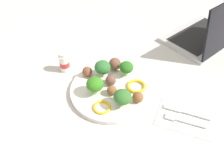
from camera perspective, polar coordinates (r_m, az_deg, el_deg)
ground_plane at (r=0.80m, az=-0.00°, el=-1.86°), size 4.00×4.00×0.00m
plate at (r=0.79m, az=-0.00°, el=-1.46°), size 0.28×0.28×0.02m
broccoli_floret_front_left at (r=0.71m, az=2.56°, el=-3.19°), size 0.06×0.06×0.06m
broccoli_floret_near_rim at (r=0.74m, az=-4.19°, el=-0.12°), size 0.06×0.06×0.06m
broccoli_floret_mid_left at (r=0.81m, az=-2.31°, el=4.02°), size 0.06×0.06×0.06m
broccoli_floret_center at (r=0.81m, az=3.50°, el=4.02°), size 0.05×0.05×0.06m
meatball_far_rim at (r=0.79m, az=-0.33°, el=0.90°), size 0.04×0.04×0.04m
meatball_mid_left at (r=0.76m, az=-0.03°, el=-1.55°), size 0.03×0.03×0.03m
meatball_center at (r=0.85m, az=0.70°, el=4.92°), size 0.04×0.04×0.04m
meatball_back_right at (r=0.83m, az=-6.00°, el=3.01°), size 0.04×0.04×0.04m
meatball_front_left at (r=0.74m, az=6.31°, el=-3.18°), size 0.03×0.03×0.03m
pepper_ring_center at (r=0.79m, az=5.94°, el=-0.53°), size 0.08×0.08×0.01m
pepper_ring_back_right at (r=0.73m, az=-2.47°, el=-5.63°), size 0.07×0.07×0.01m
napkin at (r=0.76m, az=17.51°, el=-7.75°), size 0.18×0.14×0.01m
fork at (r=0.74m, az=16.80°, el=-8.41°), size 0.12×0.03×0.01m
knife at (r=0.76m, az=17.26°, el=-6.38°), size 0.15×0.03×0.01m
yogurt_bottle at (r=0.87m, az=-11.48°, el=5.03°), size 0.04×0.04×0.08m
laptop at (r=1.09m, az=22.42°, el=11.32°), size 0.33×0.38×0.21m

